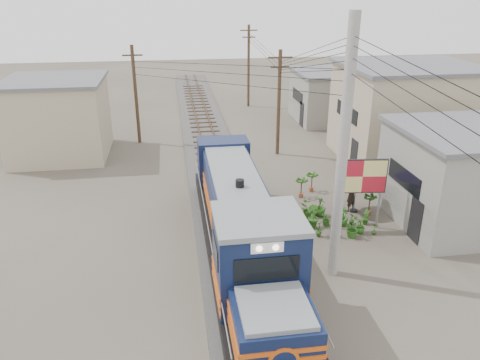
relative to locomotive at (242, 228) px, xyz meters
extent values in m
plane|color=#473F35|center=(0.00, -0.70, -1.70)|extent=(120.00, 120.00, 0.00)
cube|color=#595651|center=(0.00, 9.30, -1.62)|extent=(3.60, 70.00, 0.16)
cube|color=#51331E|center=(-0.54, 9.30, -1.44)|extent=(0.08, 70.00, 0.12)
cube|color=#51331E|center=(0.54, 9.30, -1.44)|extent=(0.08, 70.00, 0.12)
cube|color=black|center=(0.00, 0.05, -0.94)|extent=(2.84, 15.69, 0.54)
cube|color=black|center=(0.00, -4.85, -1.24)|extent=(2.16, 3.14, 0.64)
cube|color=black|center=(0.00, 4.95, -1.24)|extent=(2.16, 3.14, 0.64)
cube|color=#0F1A3A|center=(0.00, -6.03, -0.11)|extent=(2.33, 2.35, 1.47)
cube|color=#0F1A3A|center=(0.00, -3.58, 0.68)|extent=(2.79, 2.55, 3.04)
cube|color=slate|center=(0.00, -3.58, 2.24)|extent=(2.84, 2.68, 0.18)
cube|color=black|center=(0.00, -4.86, 1.21)|extent=(1.99, 0.06, 0.78)
cube|color=white|center=(0.00, -4.87, 1.95)|extent=(0.98, 0.06, 0.34)
cube|color=#0F1A3A|center=(0.00, 2.50, 0.28)|extent=(2.22, 9.61, 2.26)
cube|color=slate|center=(0.00, 2.50, 1.46)|extent=(1.99, 9.61, 0.18)
cube|color=#CF5313|center=(0.00, 0.05, -0.40)|extent=(2.88, 15.69, 0.14)
cube|color=#CF5313|center=(0.00, 0.05, -0.11)|extent=(2.88, 15.69, 0.14)
cube|color=#CF5313|center=(0.00, 0.05, 0.18)|extent=(2.88, 15.69, 0.14)
cylinder|color=#9E9B93|center=(3.50, -1.20, 3.30)|extent=(0.40, 0.40, 10.00)
cylinder|color=#4C3826|center=(4.50, 13.30, 1.80)|extent=(0.24, 0.24, 7.00)
cube|color=#4C3826|center=(4.50, 13.30, 4.80)|extent=(1.60, 0.10, 0.10)
cube|color=#4C3826|center=(4.50, 13.30, 4.20)|extent=(1.20, 0.10, 0.10)
cylinder|color=#4C3826|center=(4.80, 27.30, 2.05)|extent=(0.24, 0.24, 7.50)
cube|color=#4C3826|center=(4.80, 27.30, 5.30)|extent=(1.60, 0.10, 0.10)
cube|color=#4C3826|center=(4.80, 27.30, 4.70)|extent=(1.20, 0.10, 0.10)
cylinder|color=#4C3826|center=(-5.00, 17.30, 1.80)|extent=(0.24, 0.24, 7.00)
cube|color=#4C3826|center=(-5.00, 17.30, 4.80)|extent=(1.60, 0.10, 0.10)
cube|color=#4C3826|center=(-5.00, 17.30, 4.20)|extent=(1.20, 0.10, 0.10)
cube|color=gray|center=(11.50, 2.30, 0.55)|extent=(7.00, 6.00, 4.50)
cube|color=black|center=(7.98, 2.30, 0.77)|extent=(0.05, 3.00, 0.90)
cube|color=tan|center=(12.50, 11.30, 1.30)|extent=(8.00, 7.00, 6.00)
cube|color=slate|center=(12.50, 11.30, 4.40)|extent=(8.40, 7.35, 0.20)
cube|color=black|center=(8.48, 11.30, 1.60)|extent=(0.05, 3.50, 0.90)
cube|color=gray|center=(11.00, 21.30, 0.30)|extent=(6.00, 6.00, 4.00)
cube|color=slate|center=(11.00, 21.30, 2.40)|extent=(6.30, 6.30, 0.20)
cube|color=black|center=(7.98, 21.30, 0.50)|extent=(0.05, 3.00, 0.90)
cube|color=tan|center=(-10.00, 15.30, 0.80)|extent=(6.00, 6.00, 5.00)
cube|color=slate|center=(-10.00, 15.30, 3.40)|extent=(6.30, 6.30, 0.20)
cube|color=black|center=(-13.02, 15.30, 1.05)|extent=(0.05, 3.00, 0.90)
cylinder|color=#99999E|center=(5.00, 2.41, -0.42)|extent=(0.10, 0.10, 2.57)
cylinder|color=#99999E|center=(6.84, 2.19, -0.42)|extent=(0.10, 0.10, 2.57)
cube|color=black|center=(5.92, 2.30, 0.97)|extent=(2.26, 0.39, 1.64)
cube|color=red|center=(5.92, 2.27, 0.97)|extent=(2.15, 0.33, 1.54)
cylinder|color=black|center=(6.42, 4.00, -1.65)|extent=(0.40, 0.40, 0.10)
cylinder|color=#99999E|center=(6.42, 4.00, -0.71)|extent=(0.05, 0.05, 1.99)
cone|color=#50287A|center=(6.42, 4.00, 0.24)|extent=(2.43, 2.43, 0.50)
imported|color=black|center=(6.26, 4.13, -0.82)|extent=(0.77, 0.69, 1.77)
imported|color=#285819|center=(3.87, 1.77, -1.28)|extent=(0.54, 0.49, 0.85)
imported|color=#285819|center=(4.57, 1.67, -1.28)|extent=(0.57, 0.59, 0.84)
imported|color=#285819|center=(5.33, 1.53, -1.26)|extent=(0.71, 0.82, 0.90)
imported|color=#285819|center=(5.86, 1.78, -1.31)|extent=(0.60, 0.60, 0.78)
imported|color=#285819|center=(6.46, 1.54, -1.40)|extent=(0.39, 0.35, 0.62)
imported|color=#285819|center=(3.81, 2.68, -1.15)|extent=(0.65, 0.73, 1.11)
imported|color=#285819|center=(4.53, 2.72, -1.39)|extent=(0.60, 0.66, 0.64)
imported|color=#285819|center=(5.33, 2.65, -1.23)|extent=(0.75, 0.75, 0.94)
imported|color=#285819|center=(5.78, 2.67, -1.40)|extent=(0.33, 0.38, 0.62)
imported|color=#285819|center=(6.46, 2.62, -1.34)|extent=(0.39, 0.45, 0.72)
imported|color=#285819|center=(3.83, 3.72, -1.30)|extent=(0.97, 0.96, 0.81)
imported|color=#285819|center=(4.54, 3.79, -1.18)|extent=(0.64, 0.64, 1.04)
camera|label=1|loc=(-2.53, -16.45, 8.99)|focal=35.00mm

